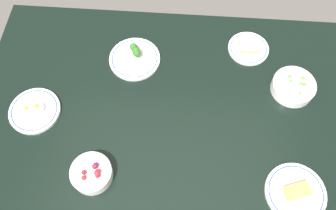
{
  "coord_description": "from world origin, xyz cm",
  "views": [
    {
      "loc": [
        4.62,
        -63.31,
        127.83
      ],
      "look_at": [
        0.0,
        0.0,
        6.0
      ],
      "focal_mm": 36.91,
      "sensor_mm": 36.0,
      "label": 1
    }
  ],
  "objects_px": {
    "plate_broccoli": "(135,58)",
    "bowl_peas": "(293,86)",
    "plate_eggs": "(34,110)",
    "plate_sandwich": "(249,48)",
    "plate_cheese": "(296,192)",
    "bowl_berries": "(92,173)"
  },
  "relations": [
    {
      "from": "plate_broccoli",
      "to": "bowl_peas",
      "type": "height_order",
      "value": "plate_broccoli"
    },
    {
      "from": "plate_broccoli",
      "to": "bowl_peas",
      "type": "xyz_separation_m",
      "value": [
        0.66,
        -0.1,
        0.01
      ]
    },
    {
      "from": "plate_eggs",
      "to": "plate_sandwich",
      "type": "height_order",
      "value": "plate_eggs"
    },
    {
      "from": "plate_eggs",
      "to": "plate_cheese",
      "type": "bearing_deg",
      "value": -14.15
    },
    {
      "from": "bowl_berries",
      "to": "plate_sandwich",
      "type": "distance_m",
      "value": 0.85
    },
    {
      "from": "plate_eggs",
      "to": "plate_cheese",
      "type": "height_order",
      "value": "plate_eggs"
    },
    {
      "from": "bowl_berries",
      "to": "bowl_peas",
      "type": "bearing_deg",
      "value": 28.94
    },
    {
      "from": "bowl_peas",
      "to": "bowl_berries",
      "type": "xyz_separation_m",
      "value": [
        -0.76,
        -0.42,
        0.0
      ]
    },
    {
      "from": "plate_broccoli",
      "to": "bowl_berries",
      "type": "relative_size",
      "value": 1.46
    },
    {
      "from": "bowl_peas",
      "to": "plate_cheese",
      "type": "relative_size",
      "value": 0.81
    },
    {
      "from": "bowl_berries",
      "to": "plate_broccoli",
      "type": "bearing_deg",
      "value": 79.95
    },
    {
      "from": "plate_broccoli",
      "to": "bowl_berries",
      "type": "xyz_separation_m",
      "value": [
        -0.09,
        -0.52,
        0.02
      ]
    },
    {
      "from": "plate_broccoli",
      "to": "bowl_peas",
      "type": "bearing_deg",
      "value": -8.88
    },
    {
      "from": "plate_broccoli",
      "to": "bowl_berries",
      "type": "distance_m",
      "value": 0.53
    },
    {
      "from": "plate_eggs",
      "to": "bowl_peas",
      "type": "bearing_deg",
      "value": 9.73
    },
    {
      "from": "plate_eggs",
      "to": "plate_broccoli",
      "type": "bearing_deg",
      "value": 37.29
    },
    {
      "from": "plate_broccoli",
      "to": "bowl_berries",
      "type": "bearing_deg",
      "value": -100.05
    },
    {
      "from": "plate_sandwich",
      "to": "bowl_peas",
      "type": "bearing_deg",
      "value": -48.52
    },
    {
      "from": "bowl_peas",
      "to": "plate_broccoli",
      "type": "bearing_deg",
      "value": 171.12
    },
    {
      "from": "plate_broccoli",
      "to": "plate_eggs",
      "type": "xyz_separation_m",
      "value": [
        -0.37,
        -0.28,
        -0.0
      ]
    },
    {
      "from": "plate_broccoli",
      "to": "plate_cheese",
      "type": "distance_m",
      "value": 0.83
    },
    {
      "from": "bowl_peas",
      "to": "bowl_berries",
      "type": "bearing_deg",
      "value": -151.06
    }
  ]
}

